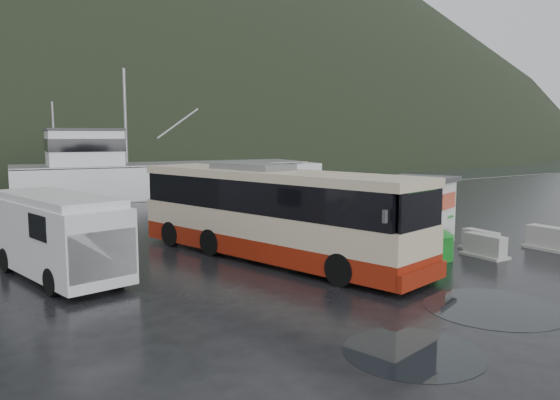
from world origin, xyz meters
TOP-DOWN VIEW (x-y plane):
  - ground at (0.00, 0.00)m, footprint 160.00×160.00m
  - quay_edge at (0.00, 20.00)m, footprint 160.00×0.60m
  - coach_bus at (-0.03, 1.23)m, footprint 5.67×12.44m
  - white_van at (-6.93, 2.75)m, footprint 3.28×6.55m
  - waste_bin_left at (4.54, -2.23)m, footprint 1.06×1.06m
  - waste_bin_right at (7.40, 0.25)m, footprint 1.37×1.37m
  - dome_tent at (0.45, -0.76)m, footprint 2.34×3.13m
  - ticket_kiosk at (6.30, 0.38)m, footprint 4.15×3.64m
  - jersey_barrier_a at (9.77, -3.38)m, footprint 0.93×1.81m
  - jersey_barrier_b at (6.61, -2.78)m, footprint 0.85×1.65m
  - jersey_barrier_c at (7.42, -2.00)m, footprint 0.93×1.63m
  - fishing_trawler at (6.76, 28.19)m, footprint 28.42×9.48m
  - puddles at (1.46, -4.33)m, footprint 9.70×12.58m

SIDE VIEW (x-z plane):
  - ground at x=0.00m, z-range 0.00..0.00m
  - quay_edge at x=0.00m, z-range -0.75..0.75m
  - coach_bus at x=-0.03m, z-range -1.71..1.71m
  - white_van at x=-6.93m, z-range -1.31..1.31m
  - waste_bin_left at x=4.54m, z-range -0.67..0.67m
  - waste_bin_right at x=7.40m, z-range -0.79..0.79m
  - dome_tent at x=0.45m, z-range -0.59..0.59m
  - ticket_kiosk at x=6.30m, z-range -1.36..1.36m
  - jersey_barrier_a at x=9.77m, z-range -0.45..0.45m
  - jersey_barrier_b at x=6.61m, z-range -0.41..0.41m
  - jersey_barrier_c at x=7.42m, z-range -0.39..0.39m
  - fishing_trawler at x=6.76m, z-range -5.58..5.58m
  - puddles at x=1.46m, z-range 0.00..0.01m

